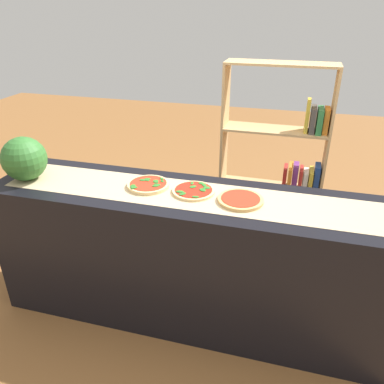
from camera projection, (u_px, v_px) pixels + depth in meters
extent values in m
plane|color=brown|center=(192.00, 311.00, 2.77)|extent=(12.00, 12.00, 0.00)
cube|color=black|center=(192.00, 258.00, 2.55)|extent=(2.62, 0.60, 0.96)
cube|color=tan|center=(192.00, 195.00, 2.34)|extent=(2.41, 0.39, 0.00)
cylinder|color=#E5C17F|center=(148.00, 185.00, 2.44)|extent=(0.27, 0.27, 0.02)
cylinder|color=red|center=(148.00, 183.00, 2.43)|extent=(0.23, 0.23, 0.00)
ellipsoid|color=#286B23|center=(156.00, 181.00, 2.45)|extent=(0.04, 0.04, 0.00)
ellipsoid|color=#286B23|center=(157.00, 185.00, 2.40)|extent=(0.05, 0.03, 0.00)
ellipsoid|color=#286B23|center=(156.00, 182.00, 2.44)|extent=(0.04, 0.04, 0.00)
ellipsoid|color=#286B23|center=(134.00, 188.00, 2.36)|extent=(0.05, 0.05, 0.00)
ellipsoid|color=#286B23|center=(156.00, 186.00, 2.39)|extent=(0.05, 0.04, 0.00)
ellipsoid|color=#286B23|center=(133.00, 186.00, 2.38)|extent=(0.05, 0.06, 0.00)
ellipsoid|color=#286B23|center=(143.00, 180.00, 2.46)|extent=(0.05, 0.03, 0.00)
ellipsoid|color=#286B23|center=(133.00, 187.00, 2.37)|extent=(0.04, 0.04, 0.00)
ellipsoid|color=#286B23|center=(147.00, 180.00, 2.46)|extent=(0.04, 0.04, 0.00)
ellipsoid|color=#286B23|center=(162.00, 181.00, 2.45)|extent=(0.04, 0.04, 0.00)
ellipsoid|color=#286B23|center=(162.00, 179.00, 2.48)|extent=(0.04, 0.04, 0.00)
ellipsoid|color=#286B23|center=(147.00, 179.00, 2.48)|extent=(0.05, 0.03, 0.00)
cylinder|color=#E5C17F|center=(194.00, 191.00, 2.37)|extent=(0.27, 0.27, 0.02)
cylinder|color=#AD2314|center=(194.00, 190.00, 2.36)|extent=(0.23, 0.23, 0.00)
ellipsoid|color=#286B23|center=(207.00, 188.00, 2.38)|extent=(0.05, 0.05, 0.00)
ellipsoid|color=#286B23|center=(204.00, 185.00, 2.41)|extent=(0.05, 0.06, 0.00)
ellipsoid|color=#286B23|center=(180.00, 191.00, 2.33)|extent=(0.05, 0.03, 0.00)
ellipsoid|color=#286B23|center=(206.00, 188.00, 2.38)|extent=(0.04, 0.04, 0.00)
ellipsoid|color=#286B23|center=(203.00, 189.00, 2.35)|extent=(0.05, 0.04, 0.00)
ellipsoid|color=#286B23|center=(192.00, 183.00, 2.43)|extent=(0.03, 0.04, 0.00)
ellipsoid|color=#286B23|center=(193.00, 187.00, 2.39)|extent=(0.05, 0.06, 0.00)
ellipsoid|color=#286B23|center=(183.00, 194.00, 2.30)|extent=(0.05, 0.06, 0.00)
ellipsoid|color=#286B23|center=(196.00, 197.00, 2.27)|extent=(0.05, 0.03, 0.00)
ellipsoid|color=#286B23|center=(201.00, 183.00, 2.44)|extent=(0.04, 0.04, 0.00)
ellipsoid|color=#286B23|center=(203.00, 190.00, 2.34)|extent=(0.05, 0.05, 0.00)
ellipsoid|color=#286B23|center=(179.00, 192.00, 2.33)|extent=(0.04, 0.03, 0.00)
cylinder|color=tan|center=(240.00, 200.00, 2.26)|extent=(0.27, 0.27, 0.02)
cylinder|color=red|center=(241.00, 198.00, 2.25)|extent=(0.23, 0.23, 0.00)
sphere|color=#2D6628|center=(24.00, 159.00, 2.48)|extent=(0.29, 0.29, 0.29)
cube|color=tan|center=(324.00, 165.00, 3.17)|extent=(0.02, 0.26, 1.60)
cube|color=tan|center=(224.00, 154.00, 3.38)|extent=(0.02, 0.26, 1.60)
cube|color=tan|center=(264.00, 236.00, 3.64)|extent=(0.84, 0.27, 0.02)
cube|color=#753384|center=(308.00, 232.00, 3.49)|extent=(0.04, 0.18, 0.22)
cube|color=#B22823|center=(303.00, 231.00, 3.50)|extent=(0.03, 0.17, 0.22)
cube|color=orange|center=(299.00, 231.00, 3.51)|extent=(0.03, 0.17, 0.21)
cube|color=#234799|center=(294.00, 228.00, 3.51)|extent=(0.04, 0.20, 0.25)
cube|color=orange|center=(288.00, 230.00, 3.53)|extent=(0.04, 0.15, 0.21)
cube|color=orange|center=(284.00, 230.00, 3.55)|extent=(0.03, 0.21, 0.19)
cube|color=#2D753D|center=(279.00, 228.00, 3.56)|extent=(0.05, 0.21, 0.21)
cube|color=tan|center=(269.00, 187.00, 3.40)|extent=(0.84, 0.27, 0.02)
cube|color=#234799|center=(316.00, 178.00, 3.25)|extent=(0.05, 0.15, 0.24)
cube|color=gold|center=(310.00, 180.00, 3.27)|extent=(0.04, 0.19, 0.20)
cube|color=silver|center=(305.00, 180.00, 3.28)|extent=(0.04, 0.16, 0.18)
cube|color=#B22823|center=(300.00, 179.00, 3.29)|extent=(0.03, 0.17, 0.20)
cube|color=#753384|center=(295.00, 177.00, 3.29)|extent=(0.05, 0.15, 0.23)
cube|color=orange|center=(290.00, 177.00, 3.31)|extent=(0.03, 0.22, 0.21)
cube|color=#B22823|center=(285.00, 177.00, 3.32)|extent=(0.03, 0.15, 0.20)
cube|color=tan|center=(275.00, 130.00, 3.16)|extent=(0.84, 0.27, 0.02)
cube|color=orange|center=(326.00, 120.00, 3.02)|extent=(0.04, 0.15, 0.20)
cube|color=#2D753D|center=(320.00, 120.00, 3.03)|extent=(0.05, 0.20, 0.20)
cube|color=#47423D|center=(313.00, 119.00, 3.04)|extent=(0.04, 0.20, 0.20)
cube|color=gold|center=(307.00, 116.00, 3.04)|extent=(0.03, 0.15, 0.26)
cube|color=tan|center=(282.00, 63.00, 2.92)|extent=(0.84, 0.27, 0.02)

